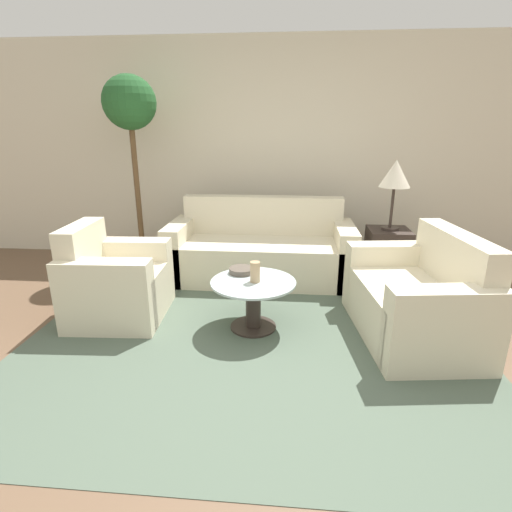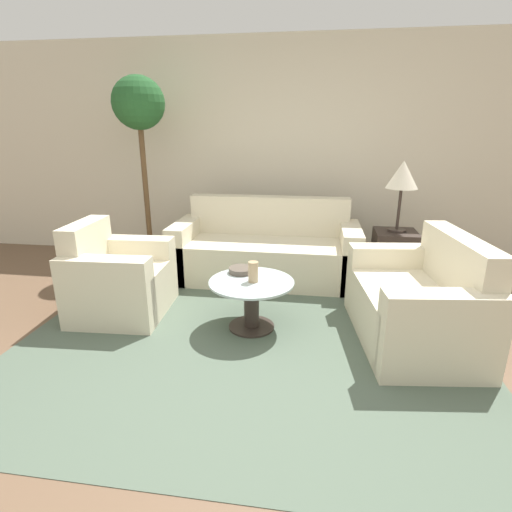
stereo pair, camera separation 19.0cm
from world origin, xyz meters
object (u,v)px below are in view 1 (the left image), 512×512
Objects in this scene: sofa_main at (261,252)px; potted_plant at (133,143)px; loveseat at (420,302)px; bowl at (242,270)px; coffee_table at (253,298)px; vase at (255,272)px; table_lamp at (395,176)px; armchair at (113,285)px.

sofa_main is 0.93× the size of potted_plant.
potted_plant is (-1.41, 0.15, 1.15)m from sofa_main.
loveseat is 6.23× the size of bowl.
potted_plant reaches higher than coffee_table.
coffee_table is 0.33× the size of potted_plant.
loveseat is 0.62× the size of potted_plant.
sofa_main reaches higher than vase.
bowl is at bearing -41.91° from potted_plant.
loveseat is at bearing 0.69° from vase.
sofa_main is 2.79× the size of table_lamp.
loveseat is 1.44m from table_lamp.
table_lamp is 1.88m from bowl.
potted_plant is 12.67× the size of vase.
armchair is 2.89m from table_lamp.
armchair is at bearing -137.74° from sofa_main.
vase is (-1.31, -0.02, 0.21)m from loveseat.
potted_plant is at bearing 6.15° from armchair.
sofa_main is 1.59m from table_lamp.
potted_plant is at bearing 175.98° from table_lamp.
bowl is (-0.09, -1.04, 0.15)m from sofa_main.
table_lamp reaches higher than bowl.
table_lamp is (2.55, 1.05, 0.84)m from armchair.
potted_plant is at bearing 136.49° from coffee_table.
potted_plant is (-1.44, 1.36, 1.16)m from coffee_table.
armchair is 1.13m from bowl.
sofa_main is 2.32× the size of armchair.
armchair is 1.70m from potted_plant.
table_lamp is 3.34× the size of bowl.
sofa_main is 2.86× the size of coffee_table.
armchair is 1.28m from vase.
sofa_main reaches higher than loveseat.
loveseat reaches higher than coffee_table.
coffee_table is 4.12× the size of vase.
table_lamp is at bearing 41.64° from coffee_table.
sofa_main is at bearing -138.85° from loveseat.
potted_plant is 2.03m from bowl.
sofa_main is 1.81m from loveseat.
table_lamp reaches higher than loveseat.
table_lamp is (1.32, 1.17, 0.86)m from coffee_table.
vase reaches higher than bowl.
loveseat is 7.87× the size of vase.
potted_plant reaches higher than loveseat.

